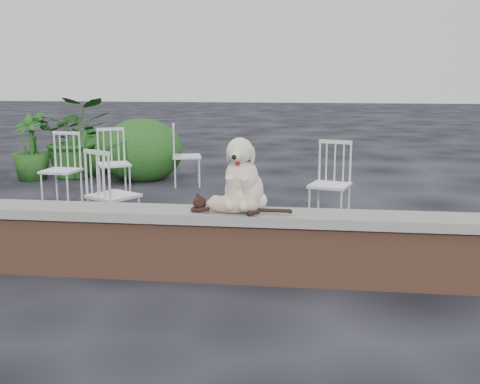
# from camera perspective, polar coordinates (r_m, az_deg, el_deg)

# --- Properties ---
(ground) EXTENTS (60.00, 60.00, 0.00)m
(ground) POSITION_cam_1_polar(r_m,az_deg,el_deg) (5.15, -8.49, -7.89)
(ground) COLOR black
(ground) RESTS_ON ground
(brick_wall) EXTENTS (6.00, 0.30, 0.50)m
(brick_wall) POSITION_cam_1_polar(r_m,az_deg,el_deg) (5.07, -8.57, -5.23)
(brick_wall) COLOR brown
(brick_wall) RESTS_ON ground
(capstone) EXTENTS (6.20, 0.40, 0.08)m
(capstone) POSITION_cam_1_polar(r_m,az_deg,el_deg) (5.00, -8.67, -2.04)
(capstone) COLOR slate
(capstone) RESTS_ON brick_wall
(dog) EXTENTS (0.48, 0.59, 0.62)m
(dog) POSITION_cam_1_polar(r_m,az_deg,el_deg) (4.85, 0.41, 1.90)
(dog) COLOR beige
(dog) RESTS_ON capstone
(cat) EXTENTS (0.98, 0.37, 0.16)m
(cat) POSITION_cam_1_polar(r_m,az_deg,el_deg) (4.76, -0.77, -1.08)
(cat) COLOR tan
(cat) RESTS_ON capstone
(chair_e) EXTENTS (0.68, 0.68, 0.94)m
(chair_e) POSITION_cam_1_polar(r_m,az_deg,el_deg) (8.98, -5.16, 3.55)
(chair_e) COLOR white
(chair_e) RESTS_ON ground
(chair_d) EXTENTS (0.69, 0.69, 0.94)m
(chair_d) POSITION_cam_1_polar(r_m,az_deg,el_deg) (6.71, 8.65, 0.80)
(chair_d) COLOR white
(chair_d) RESTS_ON ground
(chair_b) EXTENTS (0.61, 0.61, 0.94)m
(chair_b) POSITION_cam_1_polar(r_m,az_deg,el_deg) (7.96, -16.86, 2.10)
(chair_b) COLOR white
(chair_b) RESTS_ON ground
(chair_a) EXTENTS (0.76, 0.76, 0.94)m
(chair_a) POSITION_cam_1_polar(r_m,az_deg,el_deg) (8.35, -12.04, 2.75)
(chair_a) COLOR white
(chair_a) RESTS_ON ground
(chair_c) EXTENTS (0.77, 0.77, 0.94)m
(chair_c) POSITION_cam_1_polar(r_m,az_deg,el_deg) (6.21, -12.09, -0.19)
(chair_c) COLOR white
(chair_c) RESTS_ON ground
(potted_plant_a) EXTENTS (1.45, 1.35, 1.32)m
(potted_plant_a) POSITION_cam_1_polar(r_m,az_deg,el_deg) (10.08, -15.66, 5.11)
(potted_plant_a) COLOR #144817
(potted_plant_a) RESTS_ON ground
(potted_plant_b) EXTENTS (0.81, 0.81, 1.09)m
(potted_plant_b) POSITION_cam_1_polar(r_m,az_deg,el_deg) (10.01, -19.51, 4.17)
(potted_plant_b) COLOR #144817
(potted_plant_b) RESTS_ON ground
(shrubbery) EXTENTS (3.63, 2.63, 1.04)m
(shrubbery) POSITION_cam_1_polar(r_m,az_deg,el_deg) (9.75, -14.62, 3.52)
(shrubbery) COLOR #144817
(shrubbery) RESTS_ON ground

